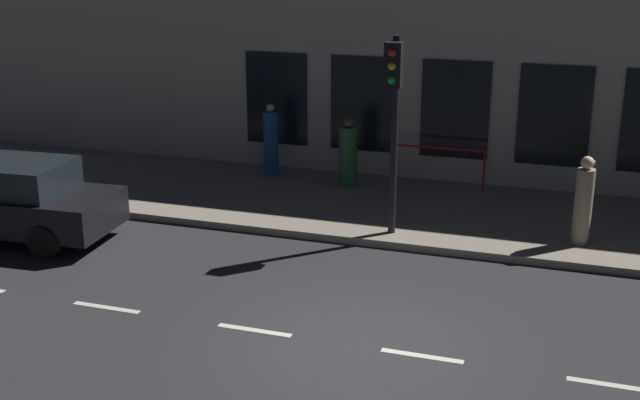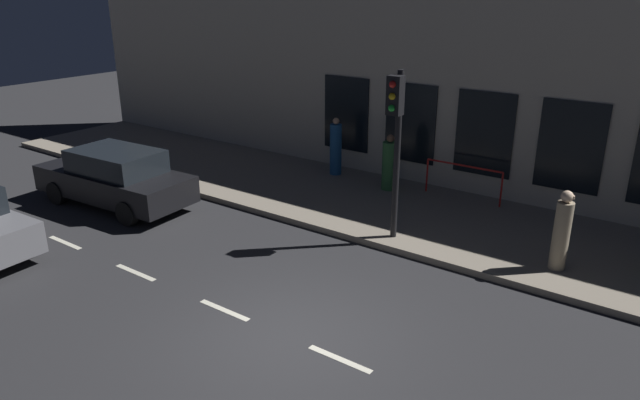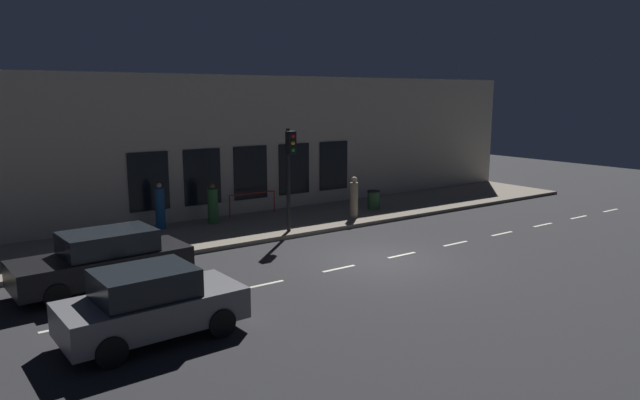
% 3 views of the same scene
% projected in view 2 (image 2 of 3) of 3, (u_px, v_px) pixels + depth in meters
% --- Properties ---
extents(ground_plane, '(60.00, 60.00, 0.00)m').
position_uv_depth(ground_plane, '(292.00, 339.00, 10.07)').
color(ground_plane, '#28282B').
extents(sidewalk, '(4.50, 32.00, 0.15)m').
position_uv_depth(sidewalk, '(445.00, 222.00, 14.81)').
color(sidewalk, gray).
rests_on(sidewalk, ground).
extents(building_facade, '(0.65, 32.00, 6.04)m').
position_uv_depth(building_facade, '(493.00, 91.00, 15.72)').
color(building_facade, beige).
rests_on(building_facade, ground).
extents(lane_centre_line, '(0.12, 27.20, 0.01)m').
position_uv_depth(lane_centre_line, '(340.00, 359.00, 9.53)').
color(lane_centre_line, beige).
rests_on(lane_centre_line, ground).
extents(traffic_light, '(0.49, 0.32, 3.87)m').
position_uv_depth(traffic_light, '(396.00, 127.00, 12.77)').
color(traffic_light, black).
rests_on(traffic_light, sidewalk).
extents(parked_car_1, '(2.08, 4.68, 1.58)m').
position_uv_depth(parked_car_1, '(115.00, 178.00, 15.87)').
color(parked_car_1, black).
rests_on(parked_car_1, ground).
extents(pedestrian_0, '(0.60, 0.60, 1.61)m').
position_uv_depth(pedestrian_0, '(389.00, 165.00, 16.68)').
color(pedestrian_0, '#336B38').
rests_on(pedestrian_0, sidewalk).
extents(pedestrian_1, '(0.39, 0.39, 1.71)m').
position_uv_depth(pedestrian_1, '(562.00, 233.00, 11.96)').
color(pedestrian_1, gray).
rests_on(pedestrian_1, sidewalk).
extents(pedestrian_2, '(0.50, 0.50, 1.77)m').
position_uv_depth(pedestrian_2, '(336.00, 148.00, 17.99)').
color(pedestrian_2, '#1E5189').
rests_on(pedestrian_2, sidewalk).
extents(red_railing, '(0.05, 2.20, 0.97)m').
position_uv_depth(red_railing, '(464.00, 174.00, 15.92)').
color(red_railing, red).
rests_on(red_railing, sidewalk).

